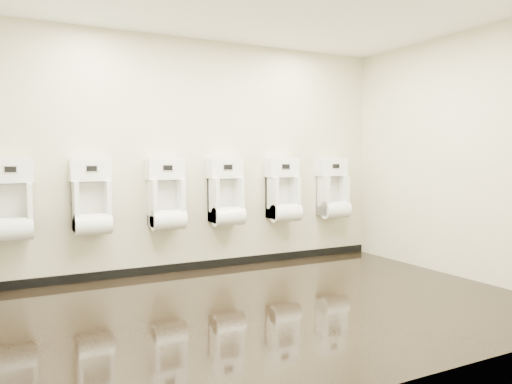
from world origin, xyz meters
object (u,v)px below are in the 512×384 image
urinal_0 (11,206)px  urinal_1 (92,202)px  urinal_2 (167,199)px  urinal_3 (226,197)px  urinal_5 (333,193)px  urinal_4 (283,195)px

urinal_0 → urinal_1: same height
urinal_2 → urinal_3: bearing=0.0°
urinal_0 → urinal_5: bearing=0.0°
urinal_0 → urinal_1: 0.78m
urinal_1 → urinal_4: bearing=0.0°
urinal_3 → urinal_5: (1.61, 0.00, 0.00)m
urinal_0 → urinal_4: 3.19m
urinal_1 → urinal_2: 0.84m
urinal_2 → urinal_4: same height
urinal_4 → urinal_0: bearing=180.0°
urinal_0 → urinal_5: (3.98, 0.00, 0.00)m
urinal_3 → urinal_4: bearing=0.0°
urinal_1 → urinal_3: bearing=0.0°
urinal_4 → urinal_5: same height
urinal_2 → urinal_5: size_ratio=1.00×
urinal_1 → urinal_3: same height
urinal_5 → urinal_0: bearing=180.0°
urinal_0 → urinal_3: (2.37, 0.00, 0.00)m
urinal_3 → urinal_5: 1.61m
urinal_1 → urinal_0: bearing=180.0°
urinal_2 → urinal_0: bearing=180.0°
urinal_1 → urinal_5: bearing=0.0°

